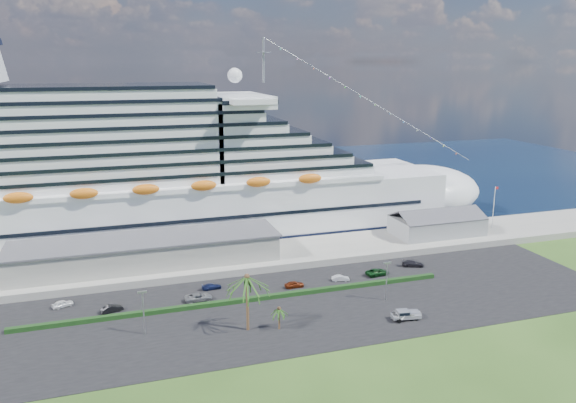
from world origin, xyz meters
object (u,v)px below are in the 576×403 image
object	(u,v)px
cruise_ship	(151,180)
parked_car_3	(212,286)
pickup_truck	(406,314)
boat_trailer	(407,313)

from	to	relation	value
cruise_ship	parked_car_3	bearing A→B (deg)	-77.61
parked_car_3	pickup_truck	size ratio (longest dim) A/B	0.73
cruise_ship	parked_car_3	distance (m)	43.31
parked_car_3	pickup_truck	world-z (taller)	pickup_truck
cruise_ship	parked_car_3	size ratio (longest dim) A/B	44.80
parked_car_3	boat_trailer	world-z (taller)	boat_trailer
cruise_ship	pickup_truck	bearing A→B (deg)	-57.89
pickup_truck	cruise_ship	bearing A→B (deg)	122.11
parked_car_3	boat_trailer	bearing A→B (deg)	-134.62
parked_car_3	pickup_truck	distance (m)	41.35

